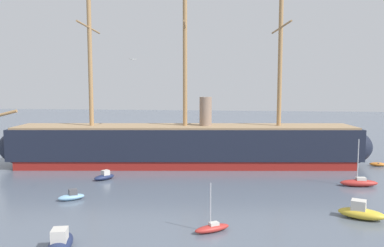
# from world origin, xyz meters

# --- Properties ---
(tall_ship) EXTENTS (72.69, 18.54, 35.01)m
(tall_ship) POSITION_xyz_m (-5.46, 49.44, 3.81)
(tall_ship) COLOR maroon
(tall_ship) RESTS_ON ground
(motorboat_foreground_left) EXTENTS (3.14, 5.14, 2.01)m
(motorboat_foreground_left) POSITION_xyz_m (-11.20, 12.70, 0.71)
(motorboat_foreground_left) COLOR #1E284C
(motorboat_foreground_left) RESTS_ON ground
(sailboat_near_centre) EXTENTS (3.79, 3.06, 4.95)m
(sailboat_near_centre) POSITION_xyz_m (1.70, 18.53, 0.42)
(sailboat_near_centre) COLOR #B22D28
(sailboat_near_centre) RESTS_ON ground
(motorboat_mid_left) EXTENTS (3.45, 2.94, 1.37)m
(motorboat_mid_left) POSITION_xyz_m (-16.67, 26.92, 0.48)
(motorboat_mid_left) COLOR #7FB2D6
(motorboat_mid_left) RESTS_ON ground
(motorboat_mid_right) EXTENTS (5.21, 3.61, 2.02)m
(motorboat_mid_right) POSITION_xyz_m (17.41, 24.36, 0.71)
(motorboat_mid_right) COLOR gold
(motorboat_mid_right) RESTS_ON ground
(motorboat_alongside_bow) EXTENTS (3.21, 3.57, 1.43)m
(motorboat_alongside_bow) POSITION_xyz_m (-16.22, 37.55, 0.50)
(motorboat_alongside_bow) COLOR #1E284C
(motorboat_alongside_bow) RESTS_ON ground
(sailboat_alongside_stern) EXTENTS (5.32, 1.87, 6.81)m
(sailboat_alongside_stern) POSITION_xyz_m (21.23, 38.35, 0.57)
(sailboat_alongside_stern) COLOR #B22D28
(sailboat_alongside_stern) RESTS_ON ground
(dinghy_far_left) EXTENTS (2.98, 2.24, 0.65)m
(dinghy_far_left) POSITION_xyz_m (-28.17, 52.87, 0.33)
(dinghy_far_left) COLOR #1E284C
(dinghy_far_left) RESTS_ON ground
(dinghy_far_right) EXTENTS (2.91, 1.43, 0.67)m
(dinghy_far_right) POSITION_xyz_m (28.73, 53.29, 0.34)
(dinghy_far_right) COLOR orange
(dinghy_far_right) RESTS_ON ground
(dinghy_distant_centre) EXTENTS (1.42, 2.08, 0.45)m
(dinghy_distant_centre) POSITION_xyz_m (1.54, 65.04, 0.23)
(dinghy_distant_centre) COLOR gray
(dinghy_distant_centre) RESTS_ON ground
(seagull_in_flight) EXTENTS (0.58, 1.33, 0.14)m
(seagull_in_flight) POSITION_xyz_m (-7.93, 25.06, 17.33)
(seagull_in_flight) COLOR silver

